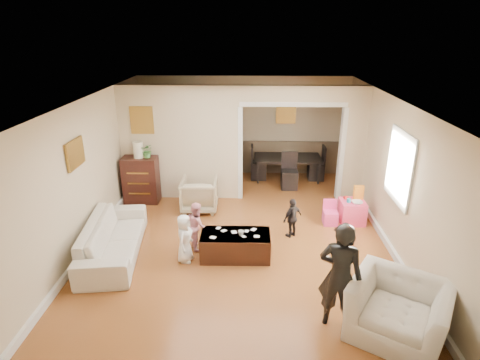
{
  "coord_description": "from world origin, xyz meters",
  "views": [
    {
      "loc": [
        0.21,
        -6.72,
        3.76
      ],
      "look_at": [
        0.0,
        0.2,
        1.05
      ],
      "focal_mm": 29.38,
      "sensor_mm": 36.0,
      "label": 1
    }
  ],
  "objects_px": {
    "child_toddler": "(292,218)",
    "coffee_table": "(235,245)",
    "sofa": "(113,238)",
    "armchair_back": "(199,194)",
    "dresser": "(141,180)",
    "cyan_cup": "(349,200)",
    "dining_table": "(287,168)",
    "child_kneel_b": "(197,225)",
    "child_kneel_a": "(185,238)",
    "armchair_front": "(398,310)",
    "play_table": "(352,212)",
    "table_lamp": "(138,150)",
    "coffee_cup": "(241,233)",
    "adult_person": "(340,276)"
  },
  "relations": [
    {
      "from": "cyan_cup",
      "to": "dining_table",
      "type": "bearing_deg",
      "value": 112.23
    },
    {
      "from": "coffee_table",
      "to": "child_kneel_b",
      "type": "height_order",
      "value": "child_kneel_b"
    },
    {
      "from": "sofa",
      "to": "armchair_back",
      "type": "relative_size",
      "value": 2.8
    },
    {
      "from": "dresser",
      "to": "child_kneel_a",
      "type": "bearing_deg",
      "value": -60.39
    },
    {
      "from": "armchair_front",
      "to": "dining_table",
      "type": "distance_m",
      "value": 5.7
    },
    {
      "from": "dining_table",
      "to": "child_toddler",
      "type": "xyz_separation_m",
      "value": [
        -0.16,
        -3.07,
        0.09
      ]
    },
    {
      "from": "dresser",
      "to": "child_kneel_a",
      "type": "height_order",
      "value": "dresser"
    },
    {
      "from": "dining_table",
      "to": "child_kneel_a",
      "type": "height_order",
      "value": "child_kneel_a"
    },
    {
      "from": "coffee_table",
      "to": "child_kneel_b",
      "type": "distance_m",
      "value": 0.79
    },
    {
      "from": "dining_table",
      "to": "coffee_table",
      "type": "bearing_deg",
      "value": -107.43
    },
    {
      "from": "table_lamp",
      "to": "coffee_table",
      "type": "xyz_separation_m",
      "value": [
        2.23,
        -2.27,
        -1.02
      ]
    },
    {
      "from": "child_kneel_b",
      "to": "child_toddler",
      "type": "height_order",
      "value": "child_kneel_b"
    },
    {
      "from": "dining_table",
      "to": "child_toddler",
      "type": "bearing_deg",
      "value": -92.84
    },
    {
      "from": "play_table",
      "to": "adult_person",
      "type": "relative_size",
      "value": 0.32
    },
    {
      "from": "child_kneel_a",
      "to": "child_kneel_b",
      "type": "bearing_deg",
      "value": -9.38
    },
    {
      "from": "armchair_front",
      "to": "dresser",
      "type": "bearing_deg",
      "value": 168.37
    },
    {
      "from": "armchair_front",
      "to": "dresser",
      "type": "height_order",
      "value": "dresser"
    },
    {
      "from": "armchair_back",
      "to": "child_kneel_a",
      "type": "relative_size",
      "value": 0.91
    },
    {
      "from": "armchair_back",
      "to": "armchair_front",
      "type": "distance_m",
      "value": 4.76
    },
    {
      "from": "armchair_front",
      "to": "child_kneel_a",
      "type": "distance_m",
      "value": 3.43
    },
    {
      "from": "armchair_back",
      "to": "child_kneel_a",
      "type": "bearing_deg",
      "value": 89.03
    },
    {
      "from": "dresser",
      "to": "coffee_table",
      "type": "xyz_separation_m",
      "value": [
        2.23,
        -2.27,
        -0.31
      ]
    },
    {
      "from": "dresser",
      "to": "coffee_table",
      "type": "bearing_deg",
      "value": -45.6
    },
    {
      "from": "cyan_cup",
      "to": "child_kneel_b",
      "type": "bearing_deg",
      "value": -160.68
    },
    {
      "from": "dining_table",
      "to": "child_kneel_a",
      "type": "distance_m",
      "value": 4.48
    },
    {
      "from": "play_table",
      "to": "child_toddler",
      "type": "bearing_deg",
      "value": -153.88
    },
    {
      "from": "sofa",
      "to": "coffee_table",
      "type": "height_order",
      "value": "sofa"
    },
    {
      "from": "armchair_front",
      "to": "adult_person",
      "type": "height_order",
      "value": "adult_person"
    },
    {
      "from": "child_toddler",
      "to": "child_kneel_b",
      "type": "bearing_deg",
      "value": -26.52
    },
    {
      "from": "child_kneel_a",
      "to": "table_lamp",
      "type": "bearing_deg",
      "value": 38.66
    },
    {
      "from": "adult_person",
      "to": "child_kneel_a",
      "type": "height_order",
      "value": "adult_person"
    },
    {
      "from": "coffee_cup",
      "to": "child_kneel_a",
      "type": "bearing_deg",
      "value": -173.99
    },
    {
      "from": "coffee_table",
      "to": "play_table",
      "type": "bearing_deg",
      "value": 30.6
    },
    {
      "from": "table_lamp",
      "to": "cyan_cup",
      "type": "relative_size",
      "value": 4.5
    },
    {
      "from": "table_lamp",
      "to": "dining_table",
      "type": "height_order",
      "value": "table_lamp"
    },
    {
      "from": "armchair_front",
      "to": "cyan_cup",
      "type": "height_order",
      "value": "armchair_front"
    },
    {
      "from": "sofa",
      "to": "child_toddler",
      "type": "distance_m",
      "value": 3.27
    },
    {
      "from": "adult_person",
      "to": "child_kneel_a",
      "type": "distance_m",
      "value": 2.73
    },
    {
      "from": "cyan_cup",
      "to": "child_toddler",
      "type": "bearing_deg",
      "value": -153.92
    },
    {
      "from": "table_lamp",
      "to": "coffee_table",
      "type": "distance_m",
      "value": 3.34
    },
    {
      "from": "coffee_cup",
      "to": "child_kneel_b",
      "type": "distance_m",
      "value": 0.87
    },
    {
      "from": "dresser",
      "to": "dining_table",
      "type": "relative_size",
      "value": 0.62
    },
    {
      "from": "dresser",
      "to": "dining_table",
      "type": "bearing_deg",
      "value": 24.28
    },
    {
      "from": "child_toddler",
      "to": "coffee_table",
      "type": "bearing_deg",
      "value": -5.41
    },
    {
      "from": "sofa",
      "to": "coffee_cup",
      "type": "height_order",
      "value": "sofa"
    },
    {
      "from": "table_lamp",
      "to": "adult_person",
      "type": "relative_size",
      "value": 0.23
    },
    {
      "from": "sofa",
      "to": "dresser",
      "type": "height_order",
      "value": "dresser"
    },
    {
      "from": "adult_person",
      "to": "child_toddler",
      "type": "bearing_deg",
      "value": -59.29
    },
    {
      "from": "armchair_back",
      "to": "child_kneel_a",
      "type": "distance_m",
      "value": 2.03
    },
    {
      "from": "play_table",
      "to": "cyan_cup",
      "type": "height_order",
      "value": "cyan_cup"
    }
  ]
}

